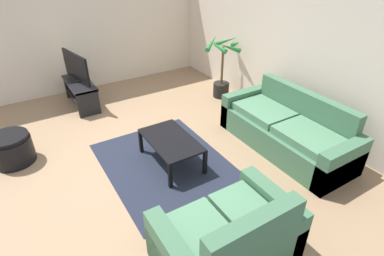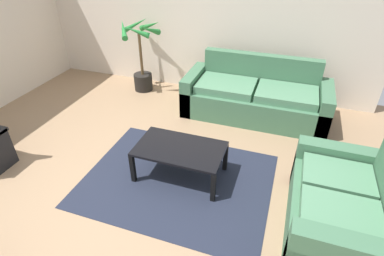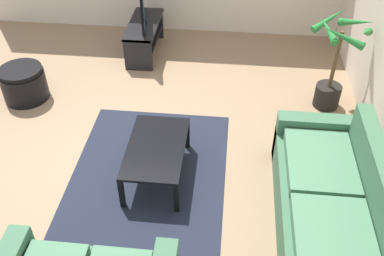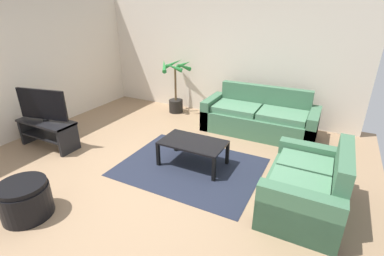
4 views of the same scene
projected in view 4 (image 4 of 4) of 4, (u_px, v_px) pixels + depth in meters
The scene contains 11 objects.
ground_plane at pixel (149, 172), 4.42m from camera, with size 6.60×6.60×0.00m, color #937556.
wall_back at pixel (223, 57), 6.32m from camera, with size 6.00×0.06×2.70m, color beige.
wall_left at pixel (10, 68), 5.14m from camera, with size 0.06×6.00×2.70m, color beige.
couch_main at pixel (259, 118), 5.68m from camera, with size 2.21×0.90×0.90m.
couch_loveseat at pixel (307, 188), 3.53m from camera, with size 0.90×1.40×0.90m.
tv_stand at pixel (48, 130), 5.10m from camera, with size 1.10×0.45×0.51m.
tv at pixel (42, 105), 4.90m from camera, with size 0.95×0.23×0.58m.
coffee_table at pixel (193, 144), 4.48m from camera, with size 1.03×0.61×0.42m.
area_rug at pixel (190, 167), 4.54m from camera, with size 2.20×1.70×0.01m, color #1E2333.
potted_palm at pixel (176, 90), 6.69m from camera, with size 0.75×0.76×1.28m.
ottoman at pixel (25, 200), 3.42m from camera, with size 0.59×0.59×0.46m.
Camera 4 is at (2.34, -3.04, 2.40)m, focal length 26.22 mm.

